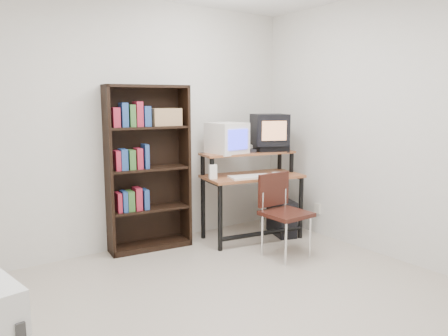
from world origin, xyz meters
TOP-DOWN VIEW (x-y plane):
  - floor at (0.00, 0.00)m, footprint 4.00×4.00m
  - back_wall at (0.00, 2.00)m, footprint 4.00×0.01m
  - right_wall at (2.00, 0.00)m, footprint 0.01×4.00m
  - computer_desk at (1.25, 1.48)m, footprint 1.17×0.73m
  - crt_monitor at (1.03, 1.65)m, footprint 0.39×0.40m
  - vcr at (1.56, 1.50)m, footprint 0.43×0.37m
  - crt_tv at (1.54, 1.51)m, footprint 0.50×0.49m
  - cd_spindle at (1.29, 1.52)m, footprint 0.16×0.16m
  - keyboard at (1.13, 1.34)m, footprint 0.51×0.32m
  - mousepad at (1.50, 1.34)m, footprint 0.27×0.24m
  - mouse at (1.50, 1.34)m, footprint 0.12×0.09m
  - desk_speaker at (0.76, 1.52)m, footprint 0.10×0.10m
  - pc_tower at (1.63, 1.37)m, footprint 0.33×0.49m
  - school_chair at (1.14, 0.86)m, footprint 0.43×0.43m
  - bookshelf at (0.15, 1.86)m, footprint 0.89×0.39m
  - wall_outlet at (1.99, 1.15)m, footprint 0.02×0.08m

SIDE VIEW (x-z plane):
  - floor at x=0.00m, z-range -0.01..0.00m
  - pc_tower at x=1.63m, z-range 0.00..0.42m
  - wall_outlet at x=1.99m, z-range 0.24..0.36m
  - school_chair at x=1.14m, z-range 0.10..0.93m
  - computer_desk at x=1.25m, z-range 0.18..1.17m
  - mousepad at x=1.50m, z-range 0.72..0.73m
  - keyboard at x=1.13m, z-range 0.72..0.75m
  - mouse at x=1.50m, z-range 0.73..0.76m
  - desk_speaker at x=0.76m, z-range 0.72..0.89m
  - bookshelf at x=0.15m, z-range 0.03..1.75m
  - cd_spindle at x=1.29m, z-range 0.97..1.02m
  - vcr at x=1.56m, z-range 0.97..1.05m
  - crt_monitor at x=1.03m, z-range 0.97..1.32m
  - crt_tv at x=1.54m, z-range 1.05..1.41m
  - back_wall at x=0.00m, z-range 0.00..2.60m
  - right_wall at x=2.00m, z-range 0.00..2.60m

